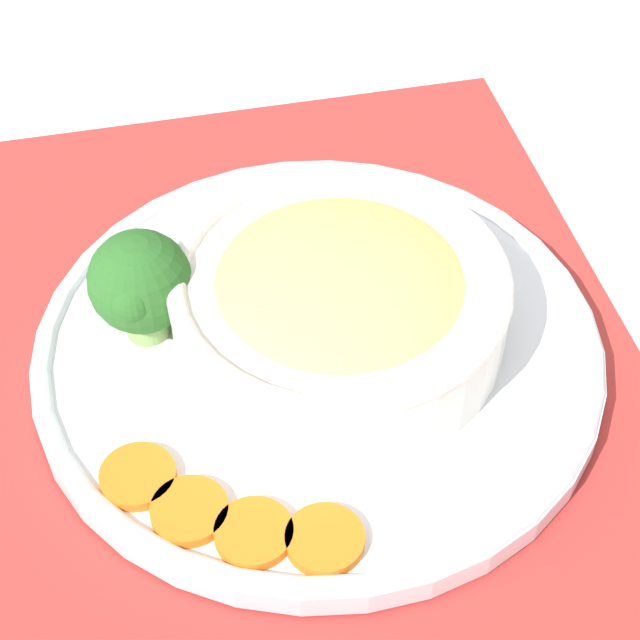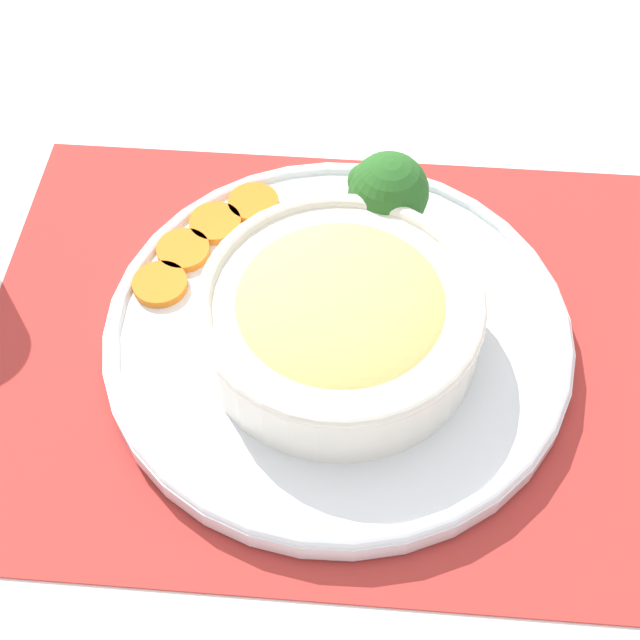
{
  "view_description": "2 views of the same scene",
  "coord_description": "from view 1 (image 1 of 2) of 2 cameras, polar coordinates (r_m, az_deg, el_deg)",
  "views": [
    {
      "loc": [
        -0.39,
        0.14,
        0.48
      ],
      "look_at": [
        0.0,
        -0.0,
        0.04
      ],
      "focal_mm": 60.0,
      "sensor_mm": 36.0,
      "label": 1
    },
    {
      "loc": [
        -0.03,
        -0.37,
        0.52
      ],
      "look_at": [
        -0.01,
        -0.01,
        0.05
      ],
      "focal_mm": 50.0,
      "sensor_mm": 36.0,
      "label": 2
    }
  ],
  "objects": [
    {
      "name": "broccoli_floret",
      "position": [
        0.6,
        -9.57,
        1.94
      ],
      "size": [
        0.06,
        0.06,
        0.07
      ],
      "color": "#84AD5B",
      "rests_on": "plate"
    },
    {
      "name": "placemat",
      "position": [
        0.63,
        -0.09,
        -2.25
      ],
      "size": [
        0.55,
        0.44,
        0.0
      ],
      "color": "#B2332D",
      "rests_on": "ground_plane"
    },
    {
      "name": "carrot_slice_far",
      "position": [
        0.54,
        -3.55,
        -11.27
      ],
      "size": [
        0.04,
        0.04,
        0.01
      ],
      "color": "orange",
      "rests_on": "plate"
    },
    {
      "name": "bowl",
      "position": [
        0.6,
        1.0,
        1.15
      ],
      "size": [
        0.19,
        0.19,
        0.06
      ],
      "color": "silver",
      "rests_on": "plate"
    },
    {
      "name": "carrot_slice_extra",
      "position": [
        0.53,
        0.26,
        -11.64
      ],
      "size": [
        0.04,
        0.04,
        0.01
      ],
      "color": "orange",
      "rests_on": "plate"
    },
    {
      "name": "carrot_slice_near",
      "position": [
        0.56,
        -9.69,
        -8.22
      ],
      "size": [
        0.04,
        0.04,
        0.01
      ],
      "color": "orange",
      "rests_on": "plate"
    },
    {
      "name": "ground_plane",
      "position": [
        0.63,
        -0.09,
        -2.37
      ],
      "size": [
        4.0,
        4.0,
        0.0
      ],
      "primitive_type": "plane",
      "color": "white"
    },
    {
      "name": "carrot_slice_middle",
      "position": [
        0.54,
        -6.97,
        -10.08
      ],
      "size": [
        0.04,
        0.04,
        0.01
      ],
      "color": "orange",
      "rests_on": "plate"
    },
    {
      "name": "plate",
      "position": [
        0.62,
        -0.09,
        -1.45
      ],
      "size": [
        0.33,
        0.33,
        0.02
      ],
      "color": "silver",
      "rests_on": "placemat"
    }
  ]
}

